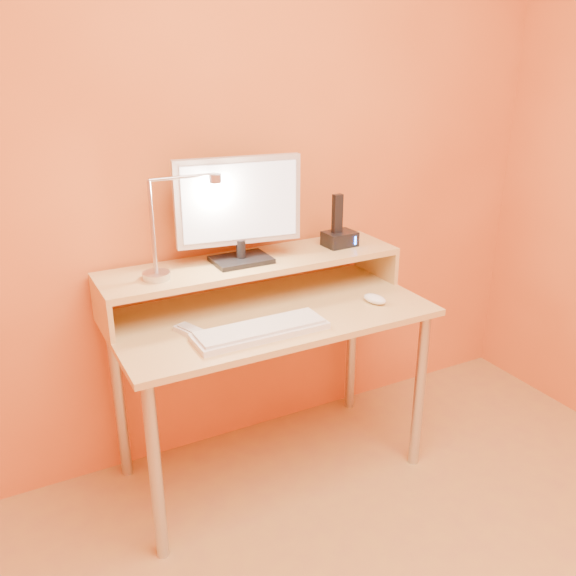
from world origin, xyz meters
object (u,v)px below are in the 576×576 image
lamp_base (156,276)px  remote_control (197,334)px  keyboard (261,331)px  mouse (375,299)px  phone_dock (340,239)px  monitor_panel (238,201)px

lamp_base → remote_control: (0.07, -0.20, -0.16)m
keyboard → mouse: (0.52, 0.05, 0.01)m
mouse → phone_dock: bearing=74.4°
monitor_panel → mouse: bearing=-24.3°
monitor_panel → phone_dock: 0.49m
lamp_base → remote_control: lamp_base is taller
remote_control → keyboard: bearing=-43.3°
lamp_base → remote_control: bearing=-70.1°
keyboard → phone_dock: bearing=31.2°
keyboard → mouse: 0.52m
mouse → monitor_panel: bearing=132.7°
monitor_panel → keyboard: size_ratio=1.01×
monitor_panel → lamp_base: monitor_panel is taller
lamp_base → monitor_panel: bearing=6.6°
keyboard → remote_control: (-0.20, 0.09, -0.00)m
keyboard → remote_control: keyboard is taller
lamp_base → keyboard: (0.27, -0.28, -0.16)m
monitor_panel → mouse: (0.45, -0.28, -0.38)m
monitor_panel → lamp_base: (-0.34, -0.04, -0.23)m
keyboard → lamp_base: bearing=133.8°
phone_dock → remote_control: (-0.72, -0.23, -0.18)m
lamp_base → mouse: (0.79, -0.24, -0.16)m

